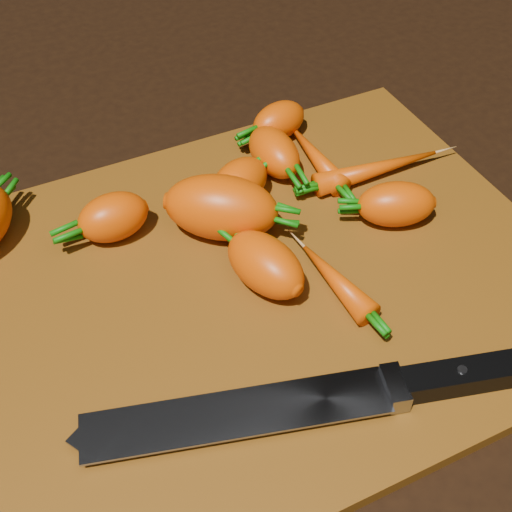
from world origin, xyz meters
name	(u,v)px	position (x,y,z in m)	size (l,w,h in m)	color
ground	(261,293)	(0.00, 0.00, -0.01)	(2.00, 2.00, 0.01)	black
cutting_board	(261,284)	(0.00, 0.00, 0.01)	(0.50, 0.40, 0.01)	#66390B
carrot_1	(113,217)	(-0.09, 0.10, 0.03)	(0.06, 0.04, 0.04)	#EB4F06
carrot_2	(221,207)	(-0.01, 0.07, 0.04)	(0.10, 0.06, 0.06)	#EB4F06
carrot_3	(265,265)	(0.00, -0.01, 0.03)	(0.08, 0.05, 0.05)	#EB4F06
carrot_4	(279,121)	(0.10, 0.17, 0.03)	(0.06, 0.04, 0.04)	#EB4F06
carrot_5	(239,183)	(0.03, 0.10, 0.03)	(0.06, 0.04, 0.04)	#EB4F06
carrot_6	(396,204)	(0.14, 0.01, 0.03)	(0.07, 0.04, 0.04)	#EB4F06
carrot_7	(315,156)	(0.11, 0.11, 0.02)	(0.10, 0.02, 0.02)	#EB4F06
carrot_8	(377,169)	(0.16, 0.07, 0.02)	(0.13, 0.02, 0.02)	#EB4F06
carrot_9	(336,280)	(0.05, -0.04, 0.02)	(0.09, 0.02, 0.02)	#EB4F06
carrot_10	(274,152)	(0.07, 0.12, 0.03)	(0.07, 0.04, 0.04)	#EB4F06
knife	(267,409)	(-0.05, -0.12, 0.02)	(0.34, 0.12, 0.02)	gray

